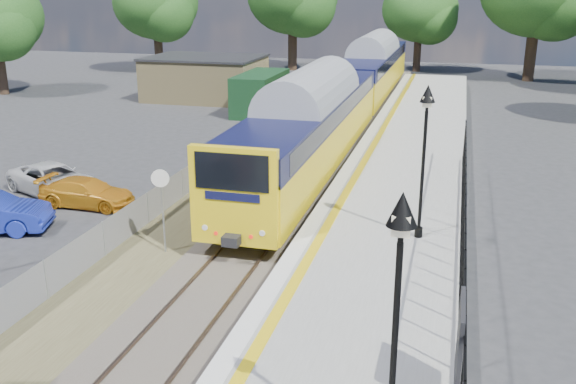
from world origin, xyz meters
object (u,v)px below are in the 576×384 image
(train, at_px, (350,89))
(speed_sign, at_px, (162,197))
(victorian_lamp_south, at_px, (399,272))
(car_white, at_px, (54,180))
(car_yellow, at_px, (87,193))
(victorian_lamp_north, at_px, (426,127))

(train, distance_m, speed_sign, 20.17)
(victorian_lamp_south, bearing_deg, car_white, 138.71)
(speed_sign, height_order, car_white, speed_sign)
(car_yellow, bearing_deg, train, -23.58)
(train, relative_size, car_white, 9.22)
(victorian_lamp_south, bearing_deg, train, 100.83)
(speed_sign, bearing_deg, train, 64.72)
(car_yellow, distance_m, car_white, 2.30)
(victorian_lamp_south, distance_m, speed_sign, 12.08)
(car_yellow, xyz_separation_m, car_white, (-2.10, 0.95, 0.07))
(victorian_lamp_north, xyz_separation_m, speed_sign, (-7.80, -1.27, -2.39))
(train, height_order, speed_sign, train)
(victorian_lamp_south, bearing_deg, victorian_lamp_north, 91.15)
(car_yellow, bearing_deg, car_white, 66.10)
(car_yellow, relative_size, car_white, 0.85)
(car_yellow, bearing_deg, speed_sign, -124.99)
(victorian_lamp_north, distance_m, speed_sign, 8.26)
(victorian_lamp_north, relative_size, car_yellow, 1.22)
(train, distance_m, car_white, 18.33)
(victorian_lamp_south, height_order, speed_sign, victorian_lamp_south)
(speed_sign, distance_m, car_white, 8.34)
(speed_sign, bearing_deg, car_white, 129.52)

